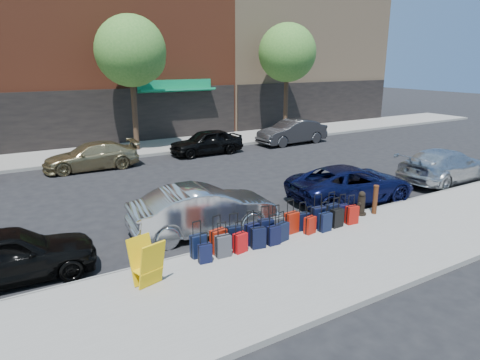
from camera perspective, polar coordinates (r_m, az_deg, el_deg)
ground at (r=16.40m, az=-4.81°, el=-2.33°), size 120.00×120.00×0.00m
sidewalk_near at (r=11.33m, az=10.31°, el=-10.70°), size 60.00×4.00×0.15m
sidewalk_far at (r=25.46m, az=-14.96°, el=3.89°), size 60.00×4.00×0.15m
curb_near at (r=12.76m, az=4.29°, el=-7.36°), size 60.00×0.08×0.15m
curb_far at (r=23.56m, az=-13.54°, el=3.06°), size 60.00×0.08×0.15m
building_right at (r=39.51m, az=4.67°, el=21.38°), size 15.00×12.12×18.00m
tree_center at (r=24.67m, az=-14.03°, el=16.09°), size 3.80×3.80×7.27m
tree_right at (r=29.61m, az=6.54°, el=16.31°), size 3.80×3.80×7.27m
suitcase_front_0 at (r=11.18m, az=-5.57°, el=-8.73°), size 0.41×0.24×0.97m
suitcase_front_1 at (r=11.37m, az=-2.89°, el=-8.14°), size 0.46×0.30×1.03m
suitcase_front_2 at (r=11.67m, az=-0.73°, el=-7.57°), size 0.43×0.28×0.96m
suitcase_front_3 at (r=11.87m, az=1.60°, el=-7.17°), size 0.42×0.27×0.95m
suitcase_front_4 at (r=12.09m, az=3.45°, el=-6.67°), size 0.46×0.30×1.01m
suitcase_front_5 at (r=12.37m, az=4.92°, el=-6.26°), size 0.39×0.22×0.94m
suitcase_front_6 at (r=12.69m, az=6.88°, el=-5.66°), size 0.43×0.26×1.00m
suitcase_front_7 at (r=12.95m, az=8.41°, el=-5.48°), size 0.38×0.25×0.87m
suitcase_front_8 at (r=13.19m, az=10.42°, el=-4.91°), size 0.46×0.29×1.04m
suitcase_front_9 at (r=13.57m, az=12.20°, el=-4.45°), size 0.43×0.24×1.02m
suitcase_front_10 at (r=13.88m, az=13.55°, el=-4.27°), size 0.39×0.25×0.88m
suitcase_back_0 at (r=10.90m, az=-4.70°, el=-9.71°), size 0.35×0.23×0.79m
suitcase_back_1 at (r=11.16m, az=-2.27°, el=-8.78°), size 0.41×0.25×0.93m
suitcase_back_2 at (r=11.39m, az=0.03°, el=-8.35°), size 0.39×0.27×0.86m
suitcase_back_3 at (r=11.65m, az=2.42°, el=-7.70°), size 0.42×0.29×0.93m
suitcase_back_4 at (r=11.87m, az=4.50°, el=-7.37°), size 0.37×0.22×0.86m
suitcase_back_5 at (r=12.15m, az=5.69°, el=-6.87°), size 0.39×0.28×0.85m
suitcase_back_7 at (r=12.74m, az=9.31°, el=-5.95°), size 0.38×0.26×0.82m
suitcase_back_8 at (r=12.98m, az=11.27°, el=-5.51°), size 0.39×0.23×0.90m
suitcase_back_9 at (r=13.37m, az=12.78°, el=-4.95°), size 0.39×0.23×0.92m
suitcase_back_10 at (r=13.73m, az=14.68°, el=-4.52°), size 0.40×0.26×0.91m
fire_hydrant at (r=14.58m, az=15.87°, el=-3.07°), size 0.41×0.36×0.80m
bollard at (r=14.75m, az=17.58°, el=-2.45°), size 0.18×0.18×0.97m
display_rack at (r=9.98m, az=-12.30°, el=-10.72°), size 0.76×0.80×1.08m
car_near_0 at (r=11.50m, az=-28.55°, el=-8.80°), size 4.01×1.79×1.34m
car_near_1 at (r=12.89m, az=-4.85°, el=-3.99°), size 4.55×1.94×1.46m
car_near_2 at (r=16.26m, az=14.63°, el=-0.49°), size 5.06×2.84×1.34m
car_near_3 at (r=20.30m, az=25.64°, el=1.77°), size 4.99×2.25×1.42m
car_far_1 at (r=21.61m, az=-19.21°, el=3.03°), size 4.46×1.95×1.28m
car_far_2 at (r=23.77m, az=-4.50°, el=5.08°), size 4.07×1.66×1.38m
car_far_3 at (r=26.93m, az=6.96°, el=6.40°), size 4.60×1.73×1.50m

